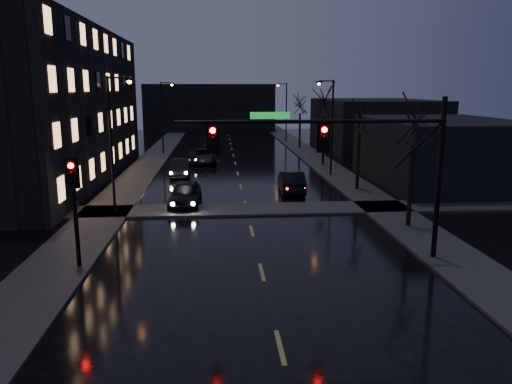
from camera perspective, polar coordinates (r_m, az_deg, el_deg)
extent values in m
cube|color=#2D2D2B|center=(47.13, -12.64, 2.63)|extent=(3.00, 140.00, 0.12)
cube|color=#2D2D2B|center=(47.75, 8.01, 2.92)|extent=(3.00, 140.00, 0.12)
cube|color=#2D2D2B|center=(30.50, -1.07, -2.00)|extent=(40.00, 3.00, 0.12)
cube|color=black|center=(43.68, -24.51, 9.00)|extent=(12.00, 30.00, 12.00)
cube|color=black|center=(41.15, 20.41, 4.31)|extent=(10.00, 14.00, 5.00)
cube|color=black|center=(62.11, 13.26, 7.48)|extent=(12.00, 18.00, 6.00)
cube|color=black|center=(89.14, -5.30, 9.60)|extent=(22.00, 10.00, 8.00)
cylinder|color=black|center=(22.45, 20.17, 1.25)|extent=(0.22, 0.22, 7.00)
cylinder|color=black|center=(20.47, 6.39, 8.01)|extent=(11.00, 0.16, 0.16)
cylinder|color=black|center=(21.85, 18.05, 5.10)|extent=(2.05, 0.10, 2.05)
cube|color=#0C591E|center=(20.21, 1.61, 8.74)|extent=(1.60, 0.04, 0.28)
cube|color=black|center=(20.17, -4.96, 6.13)|extent=(0.35, 0.28, 1.05)
sphere|color=#FF0705|center=(19.98, -4.98, 7.02)|extent=(0.22, 0.22, 0.22)
cube|color=black|center=(20.62, 7.72, 6.19)|extent=(0.35, 0.28, 1.05)
sphere|color=#FF0705|center=(20.44, 7.84, 7.06)|extent=(0.22, 0.22, 0.22)
cylinder|color=black|center=(21.51, -19.91, -2.71)|extent=(0.18, 0.18, 4.40)
cube|color=black|center=(21.16, -20.25, 2.01)|extent=(0.35, 0.28, 1.05)
sphere|color=#FF0705|center=(20.95, -20.43, 2.83)|extent=(0.22, 0.22, 0.22)
cylinder|color=black|center=(27.51, 17.24, 0.52)|extent=(0.24, 0.24, 4.40)
cylinder|color=black|center=(36.88, 11.58, 3.34)|extent=(0.24, 0.24, 4.12)
cylinder|color=black|center=(48.40, 7.72, 5.77)|extent=(0.24, 0.24, 4.68)
cylinder|color=black|center=(62.12, 5.02, 6.96)|extent=(0.24, 0.24, 4.29)
cylinder|color=black|center=(29.89, -16.19, 4.93)|extent=(0.16, 0.16, 8.00)
cylinder|color=black|center=(29.59, -15.47, 12.49)|extent=(1.20, 0.10, 0.10)
cube|color=black|center=(29.49, -14.29, 12.36)|extent=(0.50, 0.25, 0.15)
sphere|color=orange|center=(29.49, -14.28, 12.16)|extent=(0.28, 0.28, 0.28)
cylinder|color=black|center=(56.50, -10.69, 8.21)|extent=(0.16, 0.16, 8.00)
cylinder|color=black|center=(56.35, -10.22, 12.19)|extent=(1.20, 0.10, 0.10)
cube|color=black|center=(56.29, -9.60, 12.11)|extent=(0.50, 0.25, 0.15)
sphere|color=orange|center=(56.29, -9.60, 12.01)|extent=(0.28, 0.28, 0.28)
cylinder|color=black|center=(42.29, 8.67, 7.14)|extent=(0.16, 0.16, 8.00)
cylinder|color=black|center=(42.03, 8.03, 12.46)|extent=(1.20, 0.10, 0.10)
cube|color=black|center=(41.91, 7.20, 12.34)|extent=(0.50, 0.25, 0.15)
sphere|color=orange|center=(41.91, 7.20, 12.21)|extent=(0.28, 0.28, 0.28)
cylinder|color=black|center=(69.80, 3.48, 9.03)|extent=(0.16, 0.16, 8.00)
cylinder|color=black|center=(69.65, 3.02, 12.24)|extent=(1.20, 0.10, 0.10)
cube|color=black|center=(69.57, 2.52, 12.16)|extent=(0.50, 0.25, 0.15)
sphere|color=orange|center=(69.57, 2.52, 12.08)|extent=(0.28, 0.28, 0.28)
imported|color=black|center=(31.76, -8.11, -0.20)|extent=(2.09, 4.75, 1.59)
imported|color=black|center=(42.65, -8.65, 2.76)|extent=(1.58, 4.46, 1.47)
imported|color=black|center=(49.60, -6.10, 4.09)|extent=(2.91, 5.53, 1.48)
imported|color=black|center=(59.60, -5.06, 5.44)|extent=(2.27, 5.42, 1.56)
imported|color=black|center=(35.65, 4.05, 1.16)|extent=(1.83, 4.75, 1.54)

